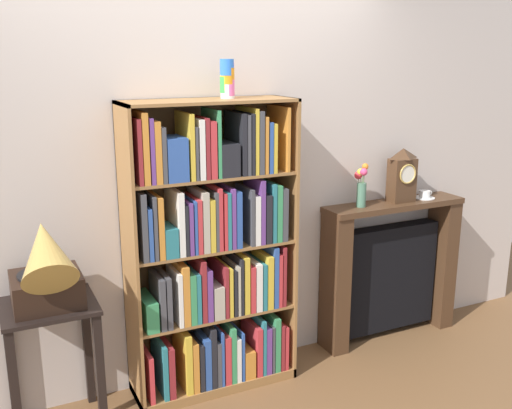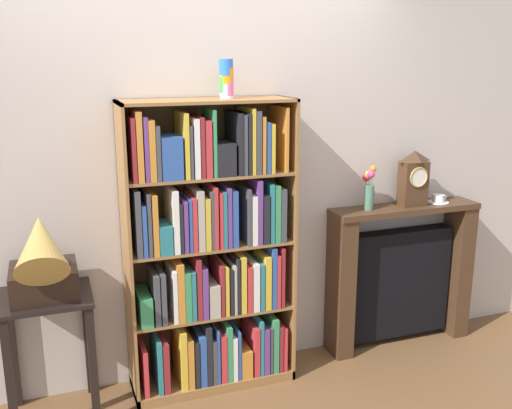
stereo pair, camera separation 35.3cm
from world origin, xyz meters
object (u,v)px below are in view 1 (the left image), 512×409
object	(u,v)px
side_table_left	(52,341)
teacup_with_saucer	(425,195)
fireplace_mantel	(389,271)
flower_vase	(361,186)
bookshelf	(213,259)
cup_stack	(227,79)
gramophone	(46,268)
mantel_clock	(402,175)

from	to	relation	value
side_table_left	teacup_with_saucer	distance (m)	2.66
fireplace_mantel	side_table_left	bearing A→B (deg)	-177.20
flower_vase	fireplace_mantel	bearing A→B (deg)	3.30
bookshelf	cup_stack	world-z (taller)	cup_stack
cup_stack	flower_vase	xyz separation A→B (m)	(0.99, 0.04, -0.72)
gramophone	fireplace_mantel	bearing A→B (deg)	4.55
side_table_left	fireplace_mantel	xyz separation A→B (m)	(2.34, 0.11, -0.03)
side_table_left	flower_vase	size ratio (longest dim) A/B	2.47
gramophone	side_table_left	bearing A→B (deg)	90.00
bookshelf	flower_vase	size ratio (longest dim) A/B	5.93
flower_vase	teacup_with_saucer	world-z (taller)	flower_vase
bookshelf	fireplace_mantel	size ratio (longest dim) A/B	1.66
side_table_left	flower_vase	bearing A→B (deg)	2.72
cup_stack	gramophone	size ratio (longest dim) A/B	0.40
gramophone	teacup_with_saucer	bearing A→B (deg)	3.65
cup_stack	flower_vase	size ratio (longest dim) A/B	0.73
bookshelf	teacup_with_saucer	bearing A→B (deg)	2.18
fireplace_mantel	mantel_clock	bearing A→B (deg)	-24.92
bookshelf	side_table_left	world-z (taller)	bookshelf
fireplace_mantel	teacup_with_saucer	world-z (taller)	teacup_with_saucer
side_table_left	fireplace_mantel	size ratio (longest dim) A/B	0.69
gramophone	mantel_clock	bearing A→B (deg)	3.92
gramophone	flower_vase	world-z (taller)	flower_vase
cup_stack	mantel_clock	distance (m)	1.49
gramophone	fireplace_mantel	world-z (taller)	gramophone
fireplace_mantel	cup_stack	bearing A→B (deg)	-177.54
side_table_left	fireplace_mantel	distance (m)	2.34
cup_stack	mantel_clock	size ratio (longest dim) A/B	0.58
flower_vase	teacup_with_saucer	distance (m)	0.57
fireplace_mantel	gramophone	bearing A→B (deg)	-175.45
bookshelf	teacup_with_saucer	world-z (taller)	bookshelf
mantel_clock	flower_vase	distance (m)	0.34
mantel_clock	gramophone	bearing A→B (deg)	-176.08
side_table_left	mantel_clock	world-z (taller)	mantel_clock
bookshelf	cup_stack	distance (m)	1.06
fireplace_mantel	mantel_clock	distance (m)	0.71
bookshelf	side_table_left	size ratio (longest dim) A/B	2.40
flower_vase	cup_stack	bearing A→B (deg)	-177.79
side_table_left	teacup_with_saucer	size ratio (longest dim) A/B	5.05
bookshelf	cup_stack	bearing A→B (deg)	13.41
fireplace_mantel	flower_vase	size ratio (longest dim) A/B	3.58
cup_stack	side_table_left	world-z (taller)	cup_stack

